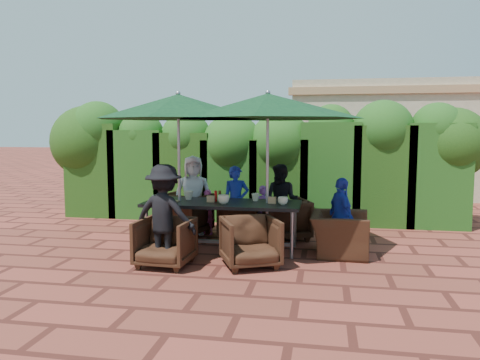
% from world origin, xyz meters
% --- Properties ---
extents(ground, '(80.00, 80.00, 0.00)m').
position_xyz_m(ground, '(0.00, 0.00, 0.00)').
color(ground, brown).
rests_on(ground, ground).
extents(dining_table, '(2.41, 0.90, 0.75)m').
position_xyz_m(dining_table, '(-0.16, -0.23, 0.68)').
color(dining_table, black).
rests_on(dining_table, ground).
extents(umbrella_left, '(2.54, 2.54, 2.46)m').
position_xyz_m(umbrella_left, '(-0.84, -0.26, 2.21)').
color(umbrella_left, gray).
rests_on(umbrella_left, ground).
extents(umbrella_right, '(2.85, 2.85, 2.46)m').
position_xyz_m(umbrella_right, '(0.53, -0.16, 2.21)').
color(umbrella_right, gray).
rests_on(umbrella_right, ground).
extents(chair_far_left, '(0.96, 0.93, 0.83)m').
position_xyz_m(chair_far_left, '(-1.05, 0.64, 0.41)').
color(chair_far_left, black).
rests_on(chair_far_left, ground).
extents(chair_far_mid, '(0.74, 0.70, 0.71)m').
position_xyz_m(chair_far_mid, '(-0.08, 0.71, 0.35)').
color(chair_far_mid, black).
rests_on(chair_far_mid, ground).
extents(chair_far_right, '(0.96, 0.94, 0.77)m').
position_xyz_m(chair_far_right, '(0.74, 0.65, 0.39)').
color(chair_far_right, black).
rests_on(chair_far_right, ground).
extents(chair_near_left, '(0.75, 0.71, 0.73)m').
position_xyz_m(chair_near_left, '(-0.74, -1.25, 0.36)').
color(chair_near_left, black).
rests_on(chair_near_left, ground).
extents(chair_near_right, '(0.94, 0.92, 0.75)m').
position_xyz_m(chair_near_right, '(0.41, -1.06, 0.37)').
color(chair_near_right, black).
rests_on(chair_near_right, ground).
extents(chair_end_right, '(0.66, 0.97, 0.83)m').
position_xyz_m(chair_end_right, '(1.63, -0.19, 0.41)').
color(chair_end_right, black).
rests_on(chair_end_right, ground).
extents(adult_far_left, '(0.79, 0.61, 1.41)m').
position_xyz_m(adult_far_left, '(-0.92, 0.79, 0.70)').
color(adult_far_left, silver).
rests_on(adult_far_left, ground).
extents(adult_far_mid, '(0.54, 0.49, 1.24)m').
position_xyz_m(adult_far_mid, '(-0.11, 0.64, 0.62)').
color(adult_far_mid, '#1C2E9A').
rests_on(adult_far_mid, ground).
extents(adult_far_right, '(0.69, 0.53, 1.27)m').
position_xyz_m(adult_far_right, '(0.66, 0.82, 0.64)').
color(adult_far_right, black).
rests_on(adult_far_right, ground).
extents(adult_near_left, '(0.94, 0.51, 1.40)m').
position_xyz_m(adult_near_left, '(-0.77, -1.19, 0.70)').
color(adult_near_left, black).
rests_on(adult_near_left, ground).
extents(adult_end_right, '(0.59, 0.76, 1.16)m').
position_xyz_m(adult_end_right, '(1.65, -0.17, 0.58)').
color(adult_end_right, '#1C2E9A').
rests_on(adult_end_right, ground).
extents(child_left, '(0.33, 0.28, 0.81)m').
position_xyz_m(child_left, '(-0.65, 0.78, 0.40)').
color(child_left, '#E7519D').
rests_on(child_left, ground).
extents(child_right, '(0.36, 0.31, 0.90)m').
position_xyz_m(child_right, '(0.36, 0.74, 0.45)').
color(child_right, '#8F479B').
rests_on(child_right, ground).
extents(pedestrian_a, '(1.68, 1.17, 1.70)m').
position_xyz_m(pedestrian_a, '(1.59, 4.19, 0.85)').
color(pedestrian_a, '#258743').
rests_on(pedestrian_a, ground).
extents(pedestrian_b, '(0.86, 0.78, 1.53)m').
position_xyz_m(pedestrian_b, '(2.64, 4.36, 0.77)').
color(pedestrian_b, '#E7519D').
rests_on(pedestrian_b, ground).
extents(pedestrian_c, '(1.18, 0.68, 1.73)m').
position_xyz_m(pedestrian_c, '(3.44, 4.44, 0.87)').
color(pedestrian_c, gray).
rests_on(pedestrian_c, ground).
extents(cup_a, '(0.14, 0.14, 0.11)m').
position_xyz_m(cup_a, '(-1.16, -0.41, 0.81)').
color(cup_a, beige).
rests_on(cup_a, dining_table).
extents(cup_b, '(0.15, 0.15, 0.14)m').
position_xyz_m(cup_b, '(-0.75, -0.09, 0.82)').
color(cup_b, beige).
rests_on(cup_b, dining_table).
extents(cup_c, '(0.18, 0.18, 0.14)m').
position_xyz_m(cup_c, '(-0.10, -0.42, 0.82)').
color(cup_c, beige).
rests_on(cup_c, dining_table).
extents(cup_d, '(0.13, 0.13, 0.12)m').
position_xyz_m(cup_d, '(0.33, -0.02, 0.81)').
color(cup_d, beige).
rests_on(cup_d, dining_table).
extents(cup_e, '(0.15, 0.15, 0.12)m').
position_xyz_m(cup_e, '(0.79, -0.33, 0.81)').
color(cup_e, beige).
rests_on(cup_e, dining_table).
extents(ketchup_bottle, '(0.04, 0.04, 0.17)m').
position_xyz_m(ketchup_bottle, '(-0.27, -0.20, 0.83)').
color(ketchup_bottle, '#B20C0A').
rests_on(ketchup_bottle, dining_table).
extents(sauce_bottle, '(0.04, 0.04, 0.17)m').
position_xyz_m(sauce_bottle, '(-0.21, -0.19, 0.83)').
color(sauce_bottle, '#4C230C').
rests_on(sauce_bottle, dining_table).
extents(serving_tray, '(0.35, 0.25, 0.02)m').
position_xyz_m(serving_tray, '(-1.00, -0.38, 0.76)').
color(serving_tray, '#906946').
rests_on(serving_tray, dining_table).
extents(number_block_left, '(0.12, 0.06, 0.10)m').
position_xyz_m(number_block_left, '(-0.33, -0.27, 0.80)').
color(number_block_left, tan).
rests_on(number_block_left, dining_table).
extents(number_block_right, '(0.12, 0.06, 0.10)m').
position_xyz_m(number_block_right, '(0.61, -0.23, 0.80)').
color(number_block_right, tan).
rests_on(number_block_right, dining_table).
extents(hedge_wall, '(9.10, 1.60, 2.49)m').
position_xyz_m(hedge_wall, '(-0.16, 2.32, 1.34)').
color(hedge_wall, '#16360E').
rests_on(hedge_wall, ground).
extents(building, '(6.20, 3.08, 3.20)m').
position_xyz_m(building, '(3.50, 6.99, 1.61)').
color(building, beige).
rests_on(building, ground).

